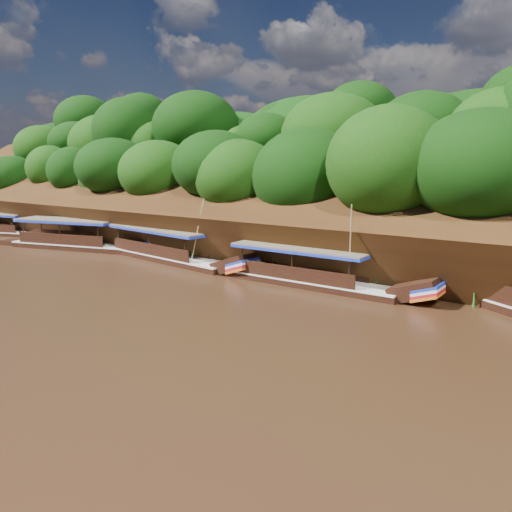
{
  "coord_description": "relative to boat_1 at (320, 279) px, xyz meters",
  "views": [
    {
      "loc": [
        13.73,
        -18.09,
        7.61
      ],
      "look_at": [
        -4.91,
        7.0,
        1.79
      ],
      "focal_mm": 35.0,
      "sensor_mm": 36.0,
      "label": 1
    }
  ],
  "objects": [
    {
      "name": "boat_2",
      "position": [
        -13.35,
        0.36,
        0.03
      ],
      "size": [
        16.24,
        3.88,
        5.62
      ],
      "rotation": [
        0.0,
        0.0,
        -0.11
      ],
      "color": "black",
      "rests_on": "ground"
    },
    {
      "name": "reeds",
      "position": [
        -1.65,
        1.18,
        0.35
      ],
      "size": [
        49.5,
        2.27,
        2.17
      ],
      "color": "#245F17",
      "rests_on": "ground"
    },
    {
      "name": "boat_3",
      "position": [
        -24.05,
        -0.39,
        0.05
      ],
      "size": [
        14.88,
        6.27,
        3.16
      ],
      "rotation": [
        0.0,
        0.0,
        0.29
      ],
      "color": "black",
      "rests_on": "ground"
    },
    {
      "name": "ground",
      "position": [
        1.07,
        -8.49,
        -0.55
      ],
      "size": [
        160.0,
        160.0,
        0.0
      ],
      "primitive_type": "plane",
      "color": "black",
      "rests_on": "ground"
    },
    {
      "name": "boat_1",
      "position": [
        0.0,
        0.0,
        0.0
      ],
      "size": [
        13.99,
        2.62,
        5.82
      ],
      "rotation": [
        0.0,
        0.0,
        0.02
      ],
      "color": "black",
      "rests_on": "ground"
    },
    {
      "name": "riverbank",
      "position": [
        1.06,
        14.24,
        1.34
      ],
      "size": [
        120.0,
        30.06,
        19.4
      ],
      "color": "#311B0B",
      "rests_on": "ground"
    },
    {
      "name": "boat_4",
      "position": [
        -38.92,
        -0.01,
        -0.02
      ],
      "size": [
        12.92,
        5.67,
        2.75
      ],
      "rotation": [
        0.0,
        0.0,
        0.3
      ],
      "color": "black",
      "rests_on": "ground"
    }
  ]
}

